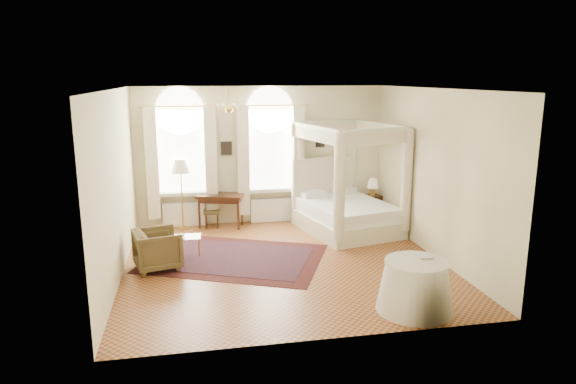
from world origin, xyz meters
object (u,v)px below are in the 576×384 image
canopy_bed (347,208)px  armchair (158,249)px  coffee_table (186,238)px  stool (212,213)px  floor_lamp (181,170)px  writing_desk (221,199)px  side_table (415,286)px  nightstand (371,207)px

canopy_bed → armchair: size_ratio=3.22×
canopy_bed → coffee_table: 3.78m
stool → floor_lamp: floor_lamp is taller
canopy_bed → writing_desk: (-2.85, 0.93, 0.12)m
side_table → armchair: bearing=147.1°
stool → writing_desk: bearing=-0.0°
armchair → nightstand: bearing=-78.2°
armchair → canopy_bed: bearing=-83.3°
coffee_table → writing_desk: bearing=66.8°
canopy_bed → writing_desk: 3.00m
writing_desk → coffee_table: writing_desk is taller
writing_desk → coffee_table: (-0.81, -1.88, -0.33)m
writing_desk → floor_lamp: size_ratio=0.71×
canopy_bed → nightstand: size_ratio=4.26×
canopy_bed → writing_desk: bearing=162.0°
stool → coffee_table: bearing=-107.3°
armchair → stool: bearing=-38.0°
canopy_bed → side_table: size_ratio=2.26×
armchair → floor_lamp: (0.44, 2.53, 1.04)m
canopy_bed → coffee_table: (-3.65, -0.95, -0.21)m
writing_desk → armchair: size_ratio=1.43×
armchair → side_table: bearing=-137.2°
nightstand → side_table: bearing=-102.4°
canopy_bed → floor_lamp: (-3.74, 0.93, 0.85)m
stool → floor_lamp: 1.26m
nightstand → stool: bearing=179.4°
armchair → side_table: (3.96, -2.56, 0.02)m
canopy_bed → coffee_table: canopy_bed is taller
coffee_table → floor_lamp: size_ratio=0.35×
canopy_bed → armchair: bearing=-159.0°
stool → side_table: size_ratio=0.36×
floor_lamp → stool: bearing=0.0°
nightstand → coffee_table: nightstand is taller
armchair → writing_desk: bearing=-42.0°
writing_desk → armchair: bearing=-117.7°
nightstand → coffee_table: bearing=-158.0°
canopy_bed → stool: canopy_bed is taller
coffee_table → canopy_bed: bearing=14.6°
nightstand → armchair: (-5.07, -2.48, 0.06)m
armchair → coffee_table: 0.83m
nightstand → floor_lamp: 4.76m
armchair → side_table: size_ratio=0.70×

